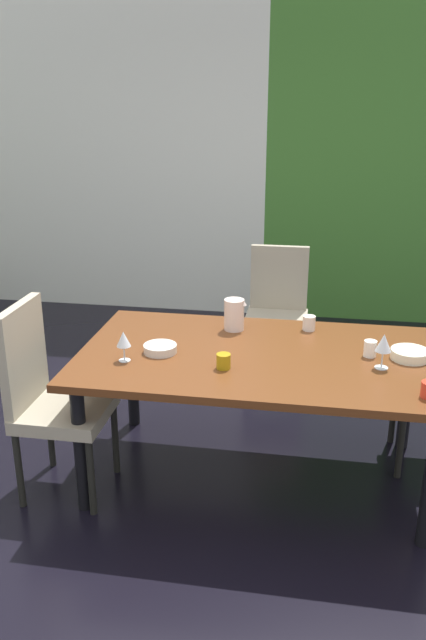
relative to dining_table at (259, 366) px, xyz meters
The scene contains 13 objects.
ground_plane 0.85m from the dining_table, 147.69° to the right, with size 6.22×6.19×0.02m, color black.
back_panel_interior 3.44m from the dining_table, 124.33° to the left, with size 3.33×0.10×2.84m, color silver.
dining_table is the anchor object (origin of this frame).
chair_head_far 1.34m from the dining_table, 89.84° to the left, with size 0.44×0.45×0.97m.
chair_left_near 1.09m from the dining_table, 164.36° to the right, with size 0.44×0.44×1.03m.
wine_glass_south 0.65m from the dining_table, ahead, with size 0.08×0.08×0.18m.
wine_glass_near_shelf 0.72m from the dining_table, 162.48° to the right, with size 0.07×0.07×0.16m.
serving_bowl_north 0.77m from the dining_table, ahead, with size 0.19×0.19×0.05m, color #F0F0CD.
serving_bowl_front 0.52m from the dining_table, behind, with size 0.17×0.17×0.04m, color beige.
cup_corner 0.29m from the dining_table, 125.70° to the right, with size 0.07×0.07×0.07m, color #A68211.
cup_right 0.47m from the dining_table, 57.98° to the left, with size 0.07×0.07×0.08m, color silver.
cup_east 0.57m from the dining_table, ahead, with size 0.07×0.07×0.08m, color white.
pitcher_near_window 0.41m from the dining_table, 118.30° to the left, with size 0.13×0.11×0.18m.
Camera 1 is at (0.71, -2.70, 1.98)m, focal length 35.00 mm.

